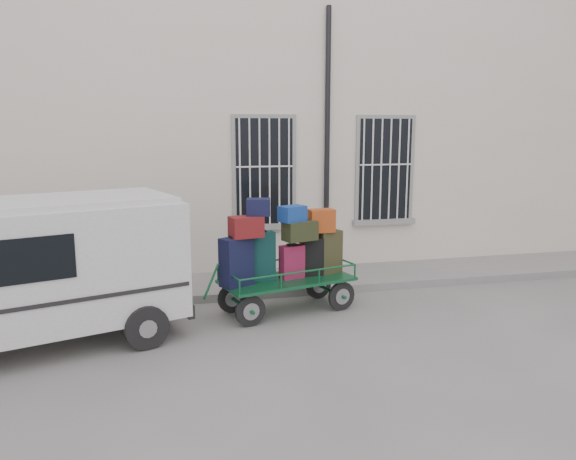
# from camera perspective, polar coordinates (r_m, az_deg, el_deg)

# --- Properties ---
(ground) EXTENTS (80.00, 80.00, 0.00)m
(ground) POSITION_cam_1_polar(r_m,az_deg,el_deg) (9.51, 3.56, -9.09)
(ground) COLOR slate
(ground) RESTS_ON ground
(building) EXTENTS (24.00, 5.15, 6.00)m
(building) POSITION_cam_1_polar(r_m,az_deg,el_deg) (14.31, -2.81, 9.73)
(building) COLOR beige
(building) RESTS_ON ground
(sidewalk) EXTENTS (24.00, 1.70, 0.15)m
(sidewalk) POSITION_cam_1_polar(r_m,az_deg,el_deg) (11.51, 0.36, -5.18)
(sidewalk) COLOR gray
(sidewalk) RESTS_ON ground
(luggage_cart) EXTENTS (2.71, 1.56, 2.02)m
(luggage_cart) POSITION_cam_1_polar(r_m,az_deg,el_deg) (9.62, -0.49, -2.70)
(luggage_cart) COLOR black
(luggage_cart) RESTS_ON ground
(van) EXTENTS (4.62, 3.03, 2.17)m
(van) POSITION_cam_1_polar(r_m,az_deg,el_deg) (8.80, -24.91, -3.26)
(van) COLOR silver
(van) RESTS_ON ground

